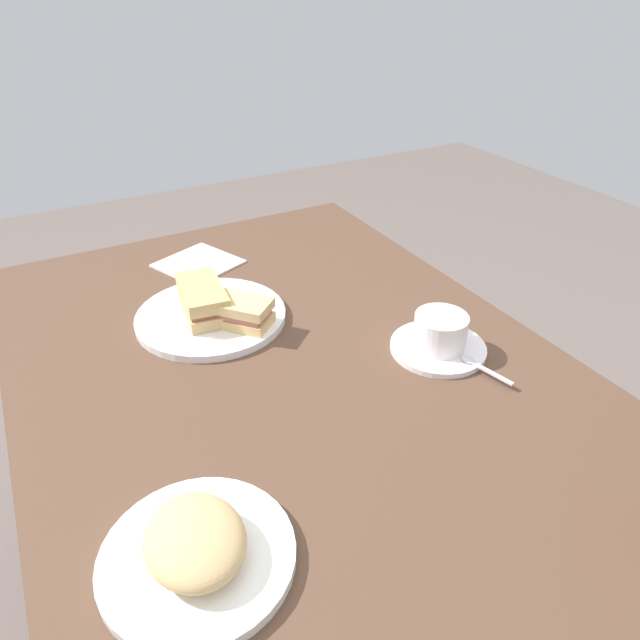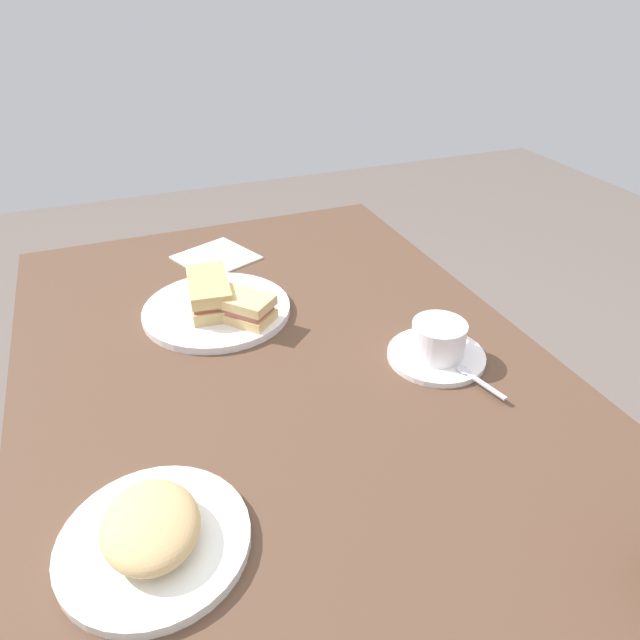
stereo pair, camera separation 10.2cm
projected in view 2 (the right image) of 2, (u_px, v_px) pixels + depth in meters
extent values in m
plane|color=#6C5E57|center=(297.00, 619.00, 1.34)|extent=(6.00, 6.00, 0.00)
cube|color=brown|center=(288.00, 378.00, 0.97)|extent=(1.25, 0.86, 0.05)
cylinder|color=#4B3128|center=(346.00, 339.00, 1.72)|extent=(0.05, 0.05, 0.68)
cylinder|color=#4B3128|center=(88.00, 398.00, 1.49)|extent=(0.05, 0.05, 0.68)
cylinder|color=white|center=(217.00, 310.00, 1.09)|extent=(0.28, 0.28, 0.01)
cube|color=tan|center=(210.00, 300.00, 1.09)|extent=(0.15, 0.09, 0.02)
cube|color=#AB5C45|center=(209.00, 293.00, 1.08)|extent=(0.14, 0.08, 0.01)
cube|color=tan|center=(208.00, 285.00, 1.07)|extent=(0.15, 0.09, 0.02)
cube|color=#E4BD77|center=(235.00, 312.00, 1.06)|extent=(0.15, 0.14, 0.02)
cube|color=#B26555|center=(234.00, 305.00, 1.05)|extent=(0.14, 0.13, 0.01)
cube|color=#DEBB7A|center=(234.00, 298.00, 1.04)|extent=(0.15, 0.14, 0.02)
cylinder|color=white|center=(436.00, 356.00, 0.97)|extent=(0.16, 0.16, 0.01)
cylinder|color=white|center=(438.00, 339.00, 0.95)|extent=(0.09, 0.09, 0.06)
cylinder|color=#AD7350|center=(440.00, 326.00, 0.94)|extent=(0.08, 0.08, 0.01)
torus|color=white|center=(446.00, 324.00, 0.99)|extent=(0.04, 0.04, 0.04)
cube|color=silver|center=(486.00, 386.00, 0.89)|extent=(0.08, 0.02, 0.00)
ellipsoid|color=silver|center=(464.00, 370.00, 0.92)|extent=(0.03, 0.02, 0.01)
cylinder|color=white|center=(154.00, 542.00, 0.66)|extent=(0.22, 0.22, 0.01)
ellipsoid|color=tan|center=(150.00, 525.00, 0.64)|extent=(0.13, 0.11, 0.04)
cube|color=white|center=(216.00, 258.00, 1.29)|extent=(0.20, 0.20, 0.00)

